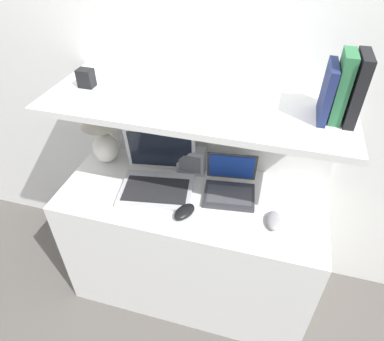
% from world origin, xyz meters
% --- Properties ---
extents(ground_plane, '(12.00, 12.00, 0.00)m').
position_xyz_m(ground_plane, '(0.00, 0.00, 0.00)').
color(ground_plane, '#56514C').
extents(wall_back, '(6.00, 0.05, 2.40)m').
position_xyz_m(wall_back, '(0.00, 0.59, 1.20)').
color(wall_back, white).
rests_on(wall_back, ground_plane).
extents(desk, '(1.23, 0.52, 0.72)m').
position_xyz_m(desk, '(0.00, 0.26, 0.36)').
color(desk, white).
rests_on(desk, ground_plane).
extents(back_riser, '(1.23, 0.04, 1.14)m').
position_xyz_m(back_riser, '(0.00, 0.54, 0.57)').
color(back_riser, white).
rests_on(back_riser, ground_plane).
extents(shelf, '(1.23, 0.47, 0.03)m').
position_xyz_m(shelf, '(0.00, 0.33, 1.16)').
color(shelf, white).
rests_on(shelf, back_riser).
extents(table_lamp, '(0.19, 0.19, 0.36)m').
position_xyz_m(table_lamp, '(-0.50, 0.41, 0.93)').
color(table_lamp, white).
rests_on(table_lamp, desk).
extents(laptop_large, '(0.38, 0.34, 0.26)m').
position_xyz_m(laptop_large, '(-0.17, 0.29, 0.77)').
color(laptop_large, silver).
rests_on(laptop_large, desk).
extents(laptop_small, '(0.26, 0.24, 0.18)m').
position_xyz_m(laptop_small, '(0.17, 0.33, 0.76)').
color(laptop_small, '#333338').
rests_on(laptop_small, desk).
extents(computer_mouse, '(0.11, 0.13, 0.04)m').
position_xyz_m(computer_mouse, '(0.01, 0.13, 0.73)').
color(computer_mouse, black).
rests_on(computer_mouse, desk).
extents(second_mouse, '(0.07, 0.12, 0.04)m').
position_xyz_m(second_mouse, '(0.39, 0.19, 0.73)').
color(second_mouse, '#99999E').
rests_on(second_mouse, desk).
extents(router_box, '(0.14, 0.07, 0.14)m').
position_xyz_m(router_box, '(-0.05, 0.44, 0.78)').
color(router_box, gray).
rests_on(router_box, desk).
extents(book_black, '(0.04, 0.15, 0.24)m').
position_xyz_m(book_black, '(0.57, 0.33, 1.29)').
color(book_black, black).
rests_on(book_black, shelf).
extents(book_green, '(0.04, 0.12, 0.24)m').
position_xyz_m(book_green, '(0.52, 0.33, 1.29)').
color(book_green, '#2D7042').
rests_on(book_green, shelf).
extents(book_navy, '(0.03, 0.16, 0.20)m').
position_xyz_m(book_navy, '(0.48, 0.33, 1.27)').
color(book_navy, navy).
rests_on(book_navy, shelf).
extents(shelf_gadget, '(0.06, 0.05, 0.08)m').
position_xyz_m(shelf_gadget, '(-0.48, 0.33, 1.21)').
color(shelf_gadget, black).
rests_on(shelf_gadget, shelf).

